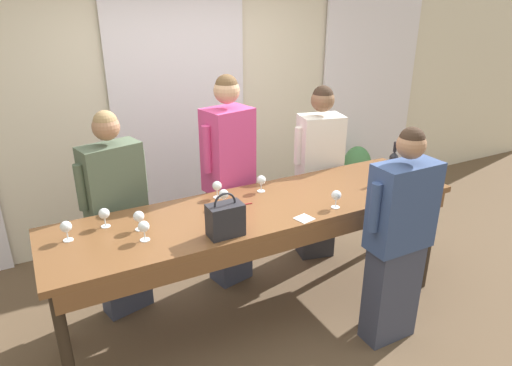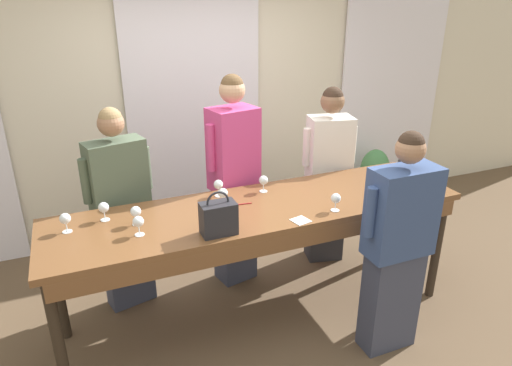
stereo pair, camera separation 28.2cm
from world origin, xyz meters
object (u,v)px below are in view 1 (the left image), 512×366
tasting_bar (263,218)px  wine_glass_front_left (66,227)px  wine_bottle (393,165)px  wine_glass_center_right (424,175)px  host_pouring (398,240)px  potted_plant (356,171)px  guest_cream_sweater (319,173)px  guest_olive_jacket (117,215)px  wine_glass_center_mid (144,227)px  wine_glass_front_right (336,196)px  wine_glass_center_left (139,217)px  wine_glass_back_left (224,195)px  wine_glass_back_mid (217,186)px  handbag (225,219)px  wine_glass_front_mid (261,180)px  guest_pink_top (229,182)px  wine_glass_back_right (104,214)px

tasting_bar → wine_glass_front_left: bearing=173.7°
wine_bottle → wine_glass_center_right: bearing=-68.6°
host_pouring → potted_plant: size_ratio=2.29×
host_pouring → guest_cream_sweater: bearing=80.9°
guest_olive_jacket → guest_cream_sweater: 1.85m
wine_glass_center_mid → wine_glass_front_right: bearing=-7.2°
wine_bottle → wine_glass_center_left: size_ratio=2.37×
tasting_bar → host_pouring: host_pouring is taller
wine_glass_back_left → wine_glass_back_mid: same height
wine_bottle → handbag: size_ratio=1.06×
guest_olive_jacket → host_pouring: size_ratio=1.02×
wine_glass_front_mid → guest_cream_sweater: bearing=23.7°
wine_bottle → guest_pink_top: guest_pink_top is taller
wine_glass_back_mid → guest_cream_sweater: bearing=14.6°
wine_glass_front_left → guest_cream_sweater: 2.29m
handbag → guest_cream_sweater: bearing=32.9°
wine_bottle → wine_glass_front_right: wine_bottle is taller
guest_cream_sweater → wine_glass_center_mid: bearing=-159.2°
handbag → wine_glass_front_right: bearing=0.2°
wine_glass_front_left → guest_olive_jacket: guest_olive_jacket is taller
wine_glass_center_mid → guest_cream_sweater: size_ratio=0.08×
wine_glass_center_right → host_pouring: size_ratio=0.08×
guest_cream_sweater → handbag: bearing=-147.1°
wine_glass_front_mid → guest_olive_jacket: bearing=161.6°
guest_cream_sweater → host_pouring: size_ratio=1.03×
potted_plant → wine_glass_center_mid: bearing=-153.2°
tasting_bar → wine_glass_back_mid: bearing=125.8°
potted_plant → wine_glass_center_left: bearing=-155.6°
guest_pink_top → host_pouring: bearing=-60.0°
wine_glass_center_mid → wine_glass_front_left: bearing=152.6°
guest_olive_jacket → wine_glass_back_left: bearing=-34.3°
wine_glass_center_left → wine_glass_center_right: 2.23m
wine_glass_center_mid → guest_pink_top: bearing=37.6°
wine_glass_back_mid → potted_plant: size_ratio=0.19×
wine_bottle → wine_glass_back_left: wine_bottle is taller
guest_pink_top → tasting_bar: bearing=-90.7°
wine_glass_center_mid → wine_glass_center_right: 2.22m
wine_glass_front_left → wine_glass_front_right: (1.77, -0.39, -0.00)m
handbag → wine_glass_front_left: 0.99m
wine_glass_front_mid → host_pouring: bearing=-56.1°
wine_glass_front_right → guest_olive_jacket: (-1.39, 0.86, -0.21)m
wine_glass_front_right → wine_glass_back_mid: bearing=140.8°
handbag → wine_glass_center_right: size_ratio=2.24×
wine_bottle → wine_glass_front_right: (-0.77, -0.25, -0.02)m
wine_glass_back_right → host_pouring: 2.00m
guest_olive_jacket → potted_plant: bearing=15.1°
guest_olive_jacket → guest_cream_sweater: size_ratio=0.99×
wine_glass_front_left → wine_glass_center_mid: 0.48m
tasting_bar → wine_glass_back_right: 1.11m
guest_pink_top → host_pouring: size_ratio=1.13×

